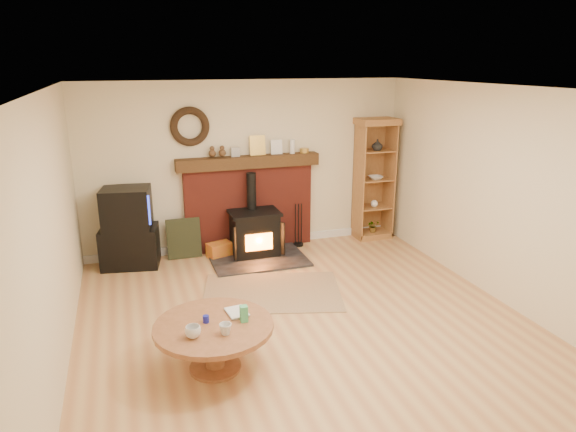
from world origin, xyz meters
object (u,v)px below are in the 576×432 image
object	(u,v)px
curio_cabinet	(373,179)
tv_unit	(129,229)
wood_stove	(255,235)
coffee_table	(214,333)

from	to	relation	value
curio_cabinet	tv_unit	bearing A→B (deg)	-178.72
wood_stove	tv_unit	distance (m)	1.84
tv_unit	coffee_table	size ratio (longest dim) A/B	1.02
curio_cabinet	coffee_table	distance (m)	4.49
wood_stove	tv_unit	world-z (taller)	wood_stove
wood_stove	curio_cabinet	distance (m)	2.21
tv_unit	curio_cabinet	xyz separation A→B (m)	(3.91, 0.09, 0.44)
wood_stove	tv_unit	xyz separation A→B (m)	(-1.81, 0.20, 0.22)
curio_cabinet	coffee_table	world-z (taller)	curio_cabinet
curio_cabinet	coffee_table	bearing A→B (deg)	-136.29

